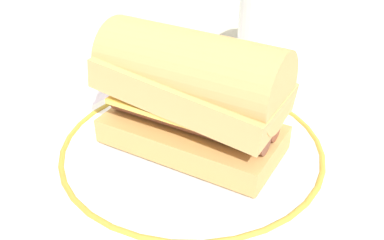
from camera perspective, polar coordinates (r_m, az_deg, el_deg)
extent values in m
plane|color=silver|center=(0.46, 1.62, -6.87)|extent=(1.50, 1.50, 0.00)
cylinder|color=white|center=(0.48, 0.00, -3.95)|extent=(0.30, 0.30, 0.01)
torus|color=#B29333|center=(0.48, 0.00, -3.37)|extent=(0.28, 0.28, 0.01)
cube|color=tan|center=(0.47, 0.00, -1.77)|extent=(0.20, 0.15, 0.03)
cylinder|color=brown|center=(0.44, -0.80, 0.12)|extent=(0.17, 0.09, 0.02)
cylinder|color=brown|center=(0.46, 0.77, 1.56)|extent=(0.17, 0.09, 0.02)
cube|color=#EFC64C|center=(0.45, 0.00, 2.44)|extent=(0.17, 0.14, 0.01)
cube|color=tan|center=(0.44, 0.00, 4.44)|extent=(0.21, 0.15, 0.05)
cylinder|color=tan|center=(0.43, 0.00, 6.20)|extent=(0.20, 0.14, 0.08)
cylinder|color=silver|center=(0.64, 8.94, 10.57)|extent=(0.07, 0.07, 0.12)
cylinder|color=gold|center=(0.65, 8.66, 7.49)|extent=(0.06, 0.06, 0.04)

